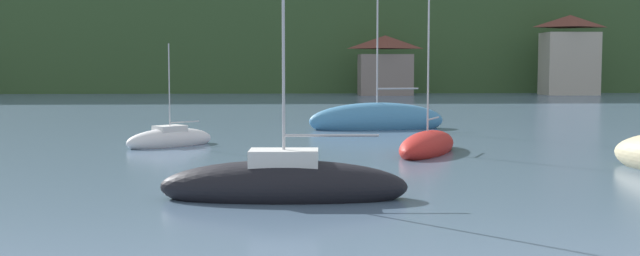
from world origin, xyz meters
name	(u,v)px	position (x,y,z in m)	size (l,w,h in m)	color
wooded_hillside	(437,33)	(25.88, 148.53, 9.10)	(352.00, 66.22, 43.82)	#38562D
shore_building_westcentral	(385,66)	(11.03, 105.13, 3.42)	(6.44, 4.69, 7.04)	gray
shore_building_central	(569,56)	(33.09, 104.98, 4.60)	(6.50, 4.37, 9.48)	#BCB29E
sailboat_far_5	(377,121)	(4.04, 55.63, 0.47)	(7.82, 3.25, 11.65)	teal
sailboat_mid_8	(284,185)	(-1.11, 33.31, 0.37)	(6.55, 2.21, 9.07)	black
sailboat_far_9	(170,140)	(-6.00, 47.00, 0.28)	(4.04, 3.85, 4.71)	white
sailboat_mid_10	(427,146)	(4.61, 43.73, 0.28)	(3.93, 5.94, 6.93)	red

